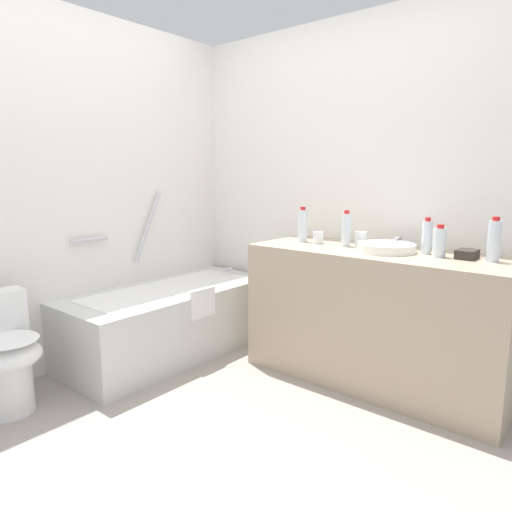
% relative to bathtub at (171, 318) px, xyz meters
% --- Properties ---
extents(ground_plane, '(3.98, 3.98, 0.00)m').
position_rel_bathtub_xyz_m(ground_plane, '(-0.66, -1.04, -0.26)').
color(ground_plane, '#9E9389').
extents(wall_back_tiled, '(3.38, 0.10, 2.36)m').
position_rel_bathtub_xyz_m(wall_back_tiled, '(-0.66, 0.39, 0.92)').
color(wall_back_tiled, white).
rests_on(wall_back_tiled, ground_plane).
extents(wall_right_mirror, '(0.10, 3.16, 2.36)m').
position_rel_bathtub_xyz_m(wall_right_mirror, '(0.88, -1.04, 0.92)').
color(wall_right_mirror, white).
rests_on(wall_right_mirror, ground_plane).
extents(bathtub, '(1.57, 0.69, 1.18)m').
position_rel_bathtub_xyz_m(bathtub, '(0.00, 0.00, 0.00)').
color(bathtub, silver).
rests_on(bathtub, ground_plane).
extents(toilet, '(0.36, 0.47, 0.67)m').
position_rel_bathtub_xyz_m(toilet, '(-1.14, 0.04, 0.06)').
color(toilet, white).
rests_on(toilet, ground_plane).
extents(vanity_counter, '(0.62, 1.59, 0.84)m').
position_rel_bathtub_xyz_m(vanity_counter, '(0.52, -1.36, 0.16)').
color(vanity_counter, tan).
rests_on(vanity_counter, ground_plane).
extents(sink_basin, '(0.34, 0.34, 0.05)m').
position_rel_bathtub_xyz_m(sink_basin, '(0.52, -1.41, 0.60)').
color(sink_basin, white).
rests_on(sink_basin, vanity_counter).
extents(sink_faucet, '(0.11, 0.15, 0.07)m').
position_rel_bathtub_xyz_m(sink_faucet, '(0.72, -1.41, 0.61)').
color(sink_faucet, '#B6B6BB').
rests_on(sink_faucet, vanity_counter).
extents(water_bottle_0, '(0.07, 0.07, 0.18)m').
position_rel_bathtub_xyz_m(water_bottle_0, '(0.54, -1.71, 0.66)').
color(water_bottle_0, silver).
rests_on(water_bottle_0, vanity_counter).
extents(water_bottle_1, '(0.06, 0.06, 0.21)m').
position_rel_bathtub_xyz_m(water_bottle_1, '(0.60, -1.62, 0.68)').
color(water_bottle_1, silver).
rests_on(water_bottle_1, vanity_counter).
extents(water_bottle_2, '(0.06, 0.06, 0.23)m').
position_rel_bathtub_xyz_m(water_bottle_2, '(0.55, -1.12, 0.69)').
color(water_bottle_2, silver).
rests_on(water_bottle_2, vanity_counter).
extents(water_bottle_3, '(0.07, 0.07, 0.24)m').
position_rel_bathtub_xyz_m(water_bottle_3, '(0.58, -1.98, 0.69)').
color(water_bottle_3, silver).
rests_on(water_bottle_3, vanity_counter).
extents(water_bottle_4, '(0.06, 0.06, 0.24)m').
position_rel_bathtub_xyz_m(water_bottle_4, '(0.55, -0.78, 0.69)').
color(water_bottle_4, silver).
rests_on(water_bottle_4, vanity_counter).
extents(drinking_glass_0, '(0.07, 0.07, 0.08)m').
position_rel_bathtub_xyz_m(drinking_glass_0, '(0.54, -0.91, 0.62)').
color(drinking_glass_0, white).
rests_on(drinking_glass_0, vanity_counter).
extents(drinking_glass_1, '(0.08, 0.08, 0.10)m').
position_rel_bathtub_xyz_m(drinking_glass_1, '(0.60, -1.19, 0.63)').
color(drinking_glass_1, white).
rests_on(drinking_glass_1, vanity_counter).
extents(amenity_basket, '(0.14, 0.10, 0.05)m').
position_rel_bathtub_xyz_m(amenity_basket, '(0.58, -1.85, 0.60)').
color(amenity_basket, '#2D2823').
rests_on(amenity_basket, vanity_counter).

